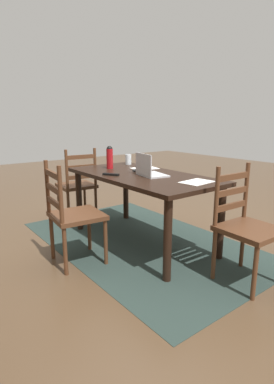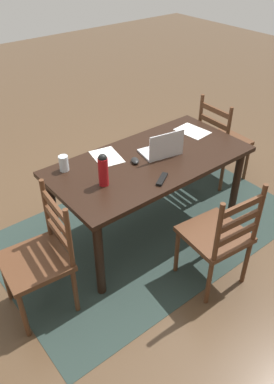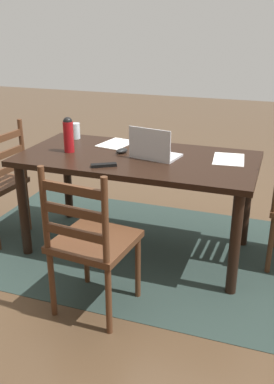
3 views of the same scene
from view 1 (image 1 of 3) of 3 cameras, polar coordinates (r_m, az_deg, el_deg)
ground_plane at (r=3.37m, az=0.84°, el=-9.31°), size 14.00×14.00×0.00m
area_rug at (r=3.37m, az=0.84°, el=-9.26°), size 2.71×1.67×0.01m
dining_table at (r=3.17m, az=0.88°, el=1.72°), size 1.70×0.85×0.75m
chair_far_head at (r=2.82m, az=-11.96°, el=-4.24°), size 0.48×0.48×0.95m
chair_right_far at (r=4.07m, az=-11.10°, el=1.28°), size 0.48×0.48×0.95m
chair_left_near at (r=2.61m, az=19.77°, el=-6.19°), size 0.46×0.46×0.95m
laptop at (r=3.04m, az=2.19°, el=4.11°), size 0.36×0.28×0.23m
water_bottle at (r=3.51m, az=-5.15°, el=6.59°), size 0.07×0.07×0.26m
drinking_glass at (r=3.82m, az=-1.63°, el=6.13°), size 0.08×0.08×0.13m
computer_mouse at (r=3.28m, az=-0.05°, el=4.07°), size 0.10×0.12×0.03m
tv_remote at (r=3.09m, az=-4.92°, el=3.31°), size 0.17×0.13×0.02m
paper_stack_left at (r=3.51m, az=1.43°, el=4.46°), size 0.27×0.33×0.00m
paper_stack_right at (r=2.80m, az=11.18°, el=1.86°), size 0.24×0.32×0.00m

